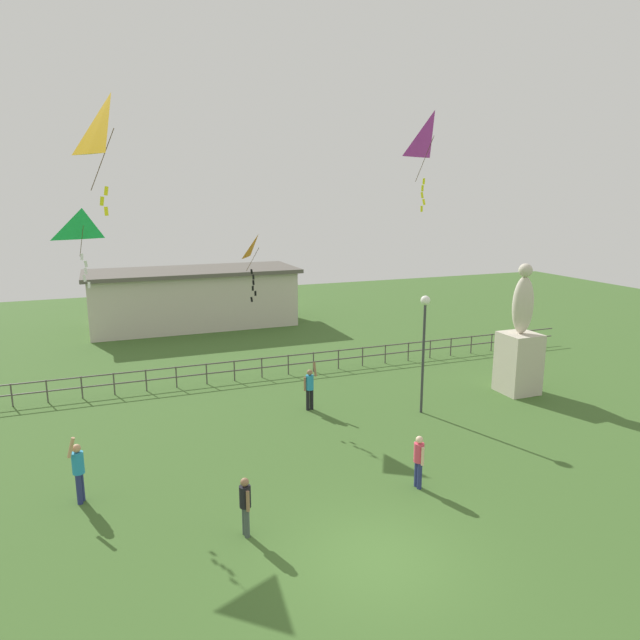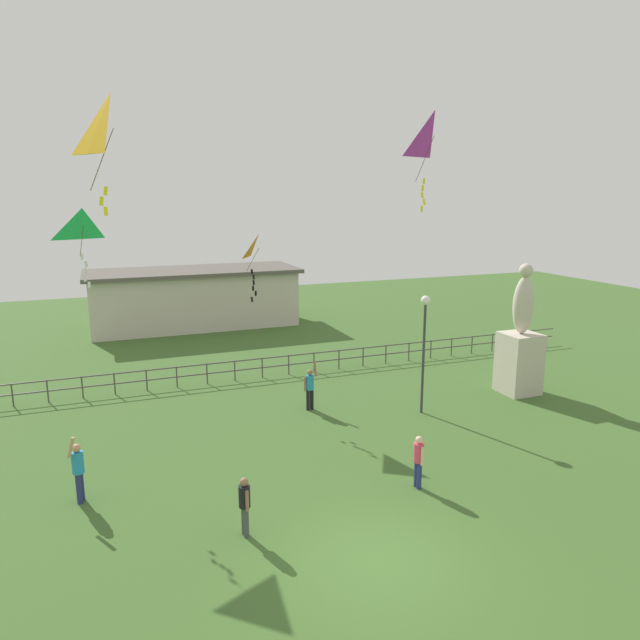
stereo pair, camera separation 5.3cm
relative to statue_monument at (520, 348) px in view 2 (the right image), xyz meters
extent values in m
plane|color=#3D6028|center=(-10.72, -8.16, -1.94)|extent=(80.00, 80.00, 0.00)
cube|color=beige|center=(0.00, 0.00, -0.65)|extent=(1.46, 1.46, 2.57)
ellipsoid|color=beige|center=(0.00, 0.00, 1.83)|extent=(0.90, 0.76, 2.39)
sphere|color=beige|center=(0.00, 0.00, 3.27)|extent=(0.56, 0.56, 0.56)
cylinder|color=#38383D|center=(-5.02, -0.57, 0.18)|extent=(0.10, 0.10, 4.24)
sphere|color=white|center=(-5.02, -0.57, 2.45)|extent=(0.36, 0.36, 0.36)
cylinder|color=navy|center=(-8.15, -5.65, -1.54)|extent=(0.14, 0.14, 0.79)
cylinder|color=navy|center=(-8.15, -5.49, -1.54)|extent=(0.14, 0.14, 0.79)
cylinder|color=#D83F59|center=(-8.15, -5.57, -0.86)|extent=(0.29, 0.29, 0.56)
sphere|color=beige|center=(-8.15, -5.57, -0.48)|extent=(0.21, 0.21, 0.21)
cylinder|color=beige|center=(-8.15, -5.76, -0.90)|extent=(0.09, 0.09, 0.53)
cylinder|color=beige|center=(-8.15, -5.38, -0.90)|extent=(0.09, 0.09, 0.53)
cylinder|color=black|center=(-8.85, 1.26, -1.53)|extent=(0.14, 0.14, 0.83)
cylinder|color=black|center=(-9.01, 1.25, -1.53)|extent=(0.14, 0.14, 0.83)
cylinder|color=#268CBF|center=(-8.93, 1.26, -0.82)|extent=(0.30, 0.30, 0.58)
sphere|color=#8C6647|center=(-8.93, 1.26, -0.42)|extent=(0.22, 0.22, 0.22)
cylinder|color=#8C6647|center=(-8.72, 1.22, -0.30)|extent=(0.11, 0.24, 0.56)
cylinder|color=#8C6647|center=(-9.13, 1.24, -0.86)|extent=(0.09, 0.09, 0.55)
cylinder|color=#3F4C47|center=(-13.30, -6.18, -1.55)|extent=(0.13, 0.13, 0.78)
cylinder|color=#3F4C47|center=(-13.31, -6.03, -1.55)|extent=(0.13, 0.13, 0.78)
cylinder|color=black|center=(-13.31, -6.11, -0.89)|extent=(0.28, 0.28, 0.55)
sphere|color=#8C6647|center=(-13.31, -6.11, -0.51)|extent=(0.21, 0.21, 0.21)
cylinder|color=#8C6647|center=(-13.29, -6.29, -0.92)|extent=(0.09, 0.09, 0.52)
cylinder|color=#8C6647|center=(-13.33, -5.92, -0.92)|extent=(0.09, 0.09, 0.52)
cylinder|color=navy|center=(-17.14, -3.03, -1.51)|extent=(0.15, 0.15, 0.86)
cylinder|color=navy|center=(-17.08, -2.87, -1.51)|extent=(0.15, 0.15, 0.86)
cylinder|color=#268CBF|center=(-17.11, -2.95, -0.78)|extent=(0.31, 0.31, 0.61)
sphere|color=tan|center=(-17.11, -2.95, -0.36)|extent=(0.23, 0.23, 0.23)
cylinder|color=tan|center=(-17.23, -3.13, -0.24)|extent=(0.26, 0.17, 0.58)
cylinder|color=tan|center=(-17.04, -2.75, -0.82)|extent=(0.09, 0.09, 0.57)
pyramid|color=yellow|center=(-15.63, -4.57, 7.68)|extent=(1.07, 1.12, 1.35)
cylinder|color=#4C381E|center=(-15.92, -4.76, 7.01)|extent=(0.59, 0.39, 1.35)
cube|color=yellow|center=(-15.90, -4.75, 6.33)|extent=(0.11, 0.05, 0.21)
cube|color=yellow|center=(-16.00, -4.80, 6.11)|extent=(0.11, 0.03, 0.21)
cube|color=yellow|center=(-15.93, -4.76, 5.89)|extent=(0.08, 0.05, 0.20)
pyramid|color=#1EB759|center=(-16.52, -0.03, 5.37)|extent=(1.27, 0.89, 0.95)
cylinder|color=#4C381E|center=(-16.61, 0.17, 4.90)|extent=(0.20, 0.42, 0.95)
cube|color=white|center=(-16.64, 0.15, 4.43)|extent=(0.09, 0.04, 0.20)
cube|color=white|center=(-16.55, 0.20, 4.21)|extent=(0.11, 0.03, 0.21)
cube|color=white|center=(-16.57, 0.19, 3.99)|extent=(0.10, 0.04, 0.20)
cube|color=white|center=(-16.62, 0.17, 3.77)|extent=(0.11, 0.03, 0.21)
cube|color=white|center=(-16.51, 0.22, 3.55)|extent=(0.09, 0.05, 0.20)
pyramid|color=orange|center=(-10.34, 3.05, 4.28)|extent=(0.94, 1.10, 0.93)
cylinder|color=#4C381E|center=(-10.57, 3.18, 3.82)|extent=(0.48, 0.28, 0.93)
cube|color=black|center=(-10.63, 3.15, 3.34)|extent=(0.11, 0.03, 0.21)
cube|color=black|center=(-10.56, 3.19, 3.12)|extent=(0.09, 0.02, 0.20)
cube|color=black|center=(-10.56, 3.19, 2.90)|extent=(0.09, 0.02, 0.20)
cube|color=black|center=(-10.60, 3.17, 2.68)|extent=(0.08, 0.02, 0.20)
cube|color=black|center=(-10.48, 3.23, 2.46)|extent=(0.08, 0.02, 0.20)
cube|color=black|center=(-10.66, 3.14, 2.24)|extent=(0.10, 0.04, 0.20)
pyramid|color=#B22DB2|center=(-5.94, -2.17, 8.10)|extent=(1.19, 1.01, 1.41)
cylinder|color=#4C381E|center=(-6.06, -1.84, 7.40)|extent=(0.26, 0.67, 1.41)
cube|color=yellow|center=(-6.06, -1.84, 6.69)|extent=(0.09, 0.04, 0.20)
cube|color=yellow|center=(-6.12, -1.87, 6.47)|extent=(0.10, 0.04, 0.20)
cube|color=yellow|center=(-6.12, -1.88, 6.25)|extent=(0.12, 0.02, 0.21)
cube|color=yellow|center=(-6.01, -1.82, 6.03)|extent=(0.10, 0.05, 0.21)
cube|color=yellow|center=(-6.12, -1.88, 5.81)|extent=(0.10, 0.03, 0.20)
cylinder|color=#4C4742|center=(-19.80, 5.84, -1.46)|extent=(0.06, 0.06, 0.95)
cylinder|color=#4C4742|center=(-18.53, 5.84, -1.46)|extent=(0.06, 0.06, 0.95)
cylinder|color=#4C4742|center=(-17.23, 5.84, -1.46)|extent=(0.06, 0.06, 0.95)
cylinder|color=#4C4742|center=(-15.98, 5.84, -1.46)|extent=(0.06, 0.06, 0.95)
cylinder|color=#4C4742|center=(-14.69, 5.84, -1.46)|extent=(0.06, 0.06, 0.95)
cylinder|color=#4C4742|center=(-13.42, 5.84, -1.46)|extent=(0.06, 0.06, 0.95)
cylinder|color=#4C4742|center=(-12.11, 5.84, -1.46)|extent=(0.06, 0.06, 0.95)
cylinder|color=#4C4742|center=(-10.86, 5.84, -1.46)|extent=(0.06, 0.06, 0.95)
cylinder|color=#4C4742|center=(-9.58, 5.84, -1.46)|extent=(0.06, 0.06, 0.95)
cylinder|color=#4C4742|center=(-8.30, 5.84, -1.46)|extent=(0.06, 0.06, 0.95)
cylinder|color=#4C4742|center=(-7.05, 5.84, -1.46)|extent=(0.06, 0.06, 0.95)
cylinder|color=#4C4742|center=(-5.76, 5.84, -1.46)|extent=(0.06, 0.06, 0.95)
cylinder|color=#4C4742|center=(-4.47, 5.84, -1.46)|extent=(0.06, 0.06, 0.95)
cylinder|color=#4C4742|center=(-3.22, 5.84, -1.46)|extent=(0.06, 0.06, 0.95)
cylinder|color=#4C4742|center=(-1.91, 5.84, -1.46)|extent=(0.06, 0.06, 0.95)
cylinder|color=#4C4742|center=(-0.63, 5.84, -1.46)|extent=(0.06, 0.06, 0.95)
cylinder|color=#4C4742|center=(0.62, 5.84, -1.46)|extent=(0.06, 0.06, 0.95)
cylinder|color=#4C4742|center=(1.90, 5.84, -1.46)|extent=(0.06, 0.06, 0.95)
cylinder|color=#4C4742|center=(3.21, 5.84, -1.46)|extent=(0.06, 0.06, 0.95)
cylinder|color=#4C4742|center=(4.48, 5.84, -1.46)|extent=(0.06, 0.06, 0.95)
cylinder|color=#4C4742|center=(5.75, 5.84, -1.46)|extent=(0.06, 0.06, 0.95)
cube|color=#4C4742|center=(-10.72, 5.84, -1.03)|extent=(36.00, 0.05, 0.05)
cube|color=#4C4742|center=(-10.72, 5.84, -1.46)|extent=(36.00, 0.05, 0.05)
cube|color=beige|center=(-10.73, 17.84, -0.23)|extent=(12.51, 4.63, 3.42)
cube|color=#59544C|center=(-10.73, 17.84, 1.60)|extent=(13.11, 5.23, 0.24)
camera|label=1|loc=(-16.16, -18.44, 6.20)|focal=31.94mm
camera|label=2|loc=(-16.11, -18.46, 6.20)|focal=31.94mm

